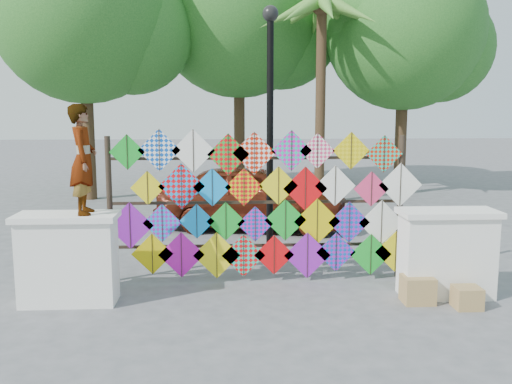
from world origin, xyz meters
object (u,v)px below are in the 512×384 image
vendor_woman (83,160)px  lamppost (270,110)px  kite_rack (264,206)px  sedan (253,197)px

vendor_woman → lamppost: lamppost is taller
kite_rack → lamppost: bearing=81.2°
vendor_woman → sedan: vendor_woman is taller
kite_rack → vendor_woman: (-2.54, -0.92, 0.84)m
kite_rack → vendor_woman: 2.82m
sedan → lamppost: lamppost is taller
sedan → lamppost: bearing=-164.6°
kite_rack → vendor_woman: bearing=-160.0°
kite_rack → lamppost: size_ratio=1.11×
vendor_woman → kite_rack: bearing=-75.8°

